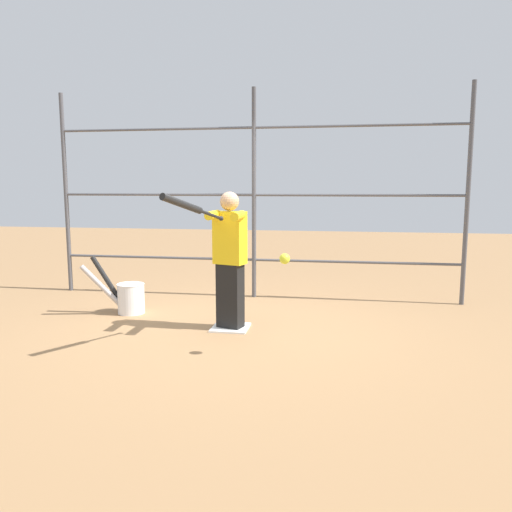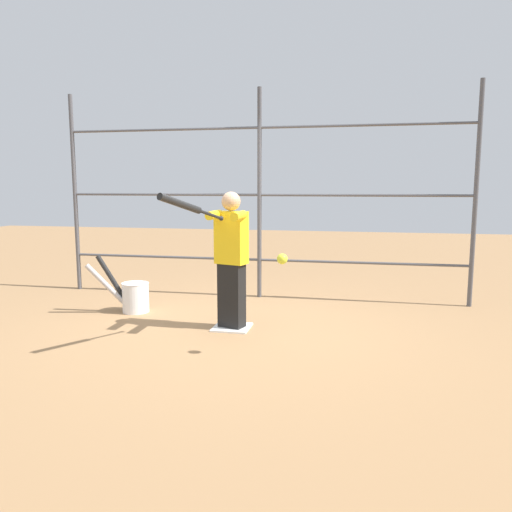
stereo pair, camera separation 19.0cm
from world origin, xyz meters
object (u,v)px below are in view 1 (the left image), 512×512
Objects in this scene: softball_in_flight at (285,259)px; baseball_bat_swinging at (187,206)px; bat_bucket at (128,297)px; batter at (230,256)px.

baseball_bat_swinging is at bearing 1.81° from softball_in_flight.
bat_bucket is at bearing -48.51° from baseball_bat_swinging.
batter is 1.59m from bat_bucket.
bat_bucket is at bearing -18.53° from batter.
softball_in_flight is (-0.88, -0.03, -0.47)m from baseball_bat_swinging.
batter is at bearing -102.36° from baseball_bat_swinging.
baseball_bat_swinging is 1.18× the size of bat_bucket.
batter is 1.77× the size of baseball_bat_swinging.
softball_in_flight reaches higher than bat_bucket.
bat_bucket is (1.19, -1.35, -1.18)m from baseball_bat_swinging.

